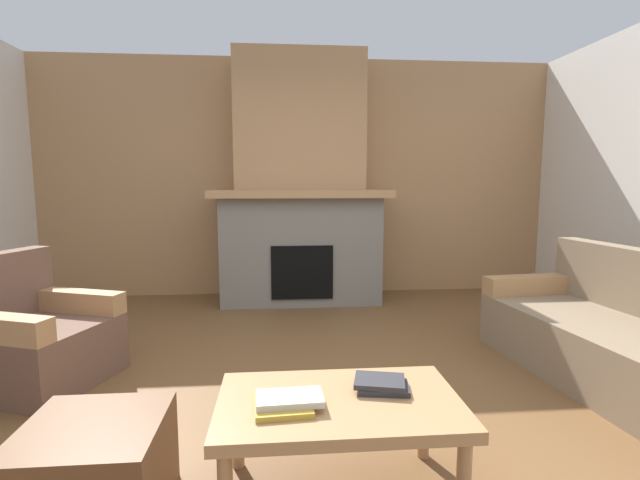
% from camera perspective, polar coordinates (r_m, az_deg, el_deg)
% --- Properties ---
extents(ground, '(9.00, 9.00, 0.00)m').
position_cam_1_polar(ground, '(2.80, 0.14, -20.83)').
color(ground, brown).
extents(wall_back_wood_panel, '(6.00, 0.12, 2.70)m').
position_cam_1_polar(wall_back_wood_panel, '(5.46, -2.65, 7.59)').
color(wall_back_wood_panel, tan).
rests_on(wall_back_wood_panel, ground).
extents(fireplace, '(1.90, 0.82, 2.70)m').
position_cam_1_polar(fireplace, '(5.09, -2.47, 5.52)').
color(fireplace, gray).
rests_on(fireplace, ground).
extents(couch, '(1.04, 1.88, 0.85)m').
position_cam_1_polar(couch, '(3.68, 33.14, -10.26)').
color(couch, '#847056').
rests_on(couch, ground).
extents(armchair, '(0.97, 0.97, 0.85)m').
position_cam_1_polar(armchair, '(3.61, -31.86, -10.36)').
color(armchair, brown).
rests_on(armchair, ground).
extents(coffee_table, '(1.00, 0.60, 0.43)m').
position_cam_1_polar(coffee_table, '(2.03, 2.38, -20.39)').
color(coffee_table, tan).
rests_on(coffee_table, ground).
extents(ottoman, '(0.52, 0.52, 0.40)m').
position_cam_1_polar(ottoman, '(2.18, -26.08, -24.44)').
color(ottoman, brown).
rests_on(ottoman, ground).
extents(book_stack_near_edge, '(0.28, 0.21, 0.05)m').
position_cam_1_polar(book_stack_near_edge, '(1.93, -4.15, -19.37)').
color(book_stack_near_edge, gold).
rests_on(book_stack_near_edge, coffee_table).
extents(book_stack_center, '(0.25, 0.20, 0.05)m').
position_cam_1_polar(book_stack_center, '(2.09, 7.60, -17.26)').
color(book_stack_center, '#2D2D33').
rests_on(book_stack_center, coffee_table).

